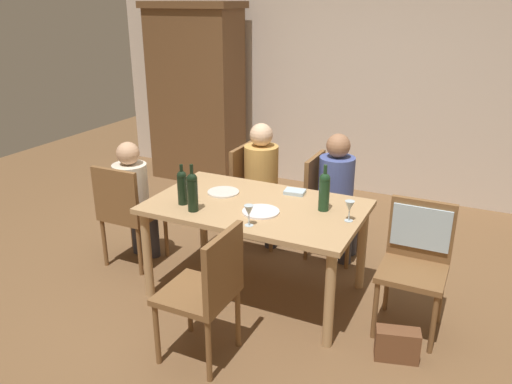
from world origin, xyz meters
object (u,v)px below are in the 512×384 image
object	(u,v)px
chair_far_right	(326,199)
dinner_plate_guest_left	(261,212)
wine_glass_near_left	(350,207)
wine_bottle_short_olive	(182,186)
dinner_plate_host	(223,192)
handbag	(397,345)
chair_near	(208,287)
wine_bottle_dark_red	(324,191)
wine_bottle_tall_green	(192,191)
wine_glass_centre	(249,211)
chair_right_end	(418,247)
dining_table	(256,215)
person_woman_host	(339,188)
person_man_guest	(134,193)
chair_far_left	(253,187)
armoire_cabinet	(196,93)
chair_left_end	(126,209)
person_man_bearded	(264,175)

from	to	relation	value
chair_far_right	dinner_plate_guest_left	world-z (taller)	chair_far_right
wine_glass_near_left	wine_bottle_short_olive	bearing A→B (deg)	-169.09
dinner_plate_host	handbag	world-z (taller)	dinner_plate_host
chair_near	wine_bottle_dark_red	distance (m)	1.12
wine_bottle_tall_green	wine_bottle_dark_red	xyz separation A→B (m)	(0.85, 0.42, -0.00)
chair_far_right	dinner_plate_host	xyz separation A→B (m)	(-0.61, -0.76, 0.23)
wine_glass_centre	chair_far_right	bearing A→B (deg)	82.95
chair_right_end	dinner_plate_guest_left	xyz separation A→B (m)	(-1.08, -0.25, 0.17)
dinner_plate_guest_left	handbag	bearing A→B (deg)	-11.72
chair_far_right	wine_bottle_dark_red	distance (m)	0.87
wine_bottle_tall_green	handbag	xyz separation A→B (m)	(1.54, -0.04, -0.80)
wine_glass_near_left	dinner_plate_host	world-z (taller)	wine_glass_near_left
dinner_plate_guest_left	wine_bottle_short_olive	bearing A→B (deg)	-170.19
chair_near	wine_bottle_short_olive	size ratio (longest dim) A/B	2.94
chair_right_end	handbag	xyz separation A→B (m)	(0.00, -0.47, -0.48)
chair_near	dining_table	bearing A→B (deg)	5.76
person_woman_host	person_man_guest	xyz separation A→B (m)	(-1.57, -0.84, -0.02)
wine_bottle_short_olive	handbag	world-z (taller)	wine_bottle_short_olive
person_man_guest	wine_bottle_dark_red	world-z (taller)	wine_bottle_dark_red
dinner_plate_host	chair_right_end	bearing A→B (deg)	0.69
chair_far_left	wine_glass_near_left	distance (m)	1.48
dining_table	wine_glass_near_left	size ratio (longest dim) A/B	10.78
armoire_cabinet	chair_left_end	xyz separation A→B (m)	(0.72, -2.32, -0.56)
person_man_bearded	wine_bottle_short_olive	bearing A→B (deg)	-8.67
wine_bottle_dark_red	wine_glass_near_left	world-z (taller)	wine_bottle_dark_red
armoire_cabinet	chair_far_left	distance (m)	2.08
dinner_plate_host	wine_glass_near_left	bearing A→B (deg)	-5.38
chair_left_end	chair_near	distance (m)	1.49
person_man_bearded	wine_bottle_short_olive	world-z (taller)	person_man_bearded
chair_right_end	wine_bottle_dark_red	distance (m)	0.76
chair_near	dinner_plate_host	world-z (taller)	chair_near
wine_bottle_tall_green	dinner_plate_host	size ratio (longest dim) A/B	1.41
chair_far_right	person_man_guest	distance (m)	1.69
dining_table	handbag	size ratio (longest dim) A/B	5.74
wine_glass_centre	chair_right_end	bearing A→B (deg)	24.77
wine_bottle_tall_green	dinner_plate_host	bearing A→B (deg)	87.14
wine_glass_near_left	person_man_bearded	bearing A→B (deg)	140.76
chair_right_end	chair_far_left	bearing A→B (deg)	-24.41
wine_bottle_short_olive	wine_glass_near_left	world-z (taller)	wine_bottle_short_olive
person_man_guest	person_woman_host	bearing A→B (deg)	28.11
chair_near	wine_bottle_dark_red	size ratio (longest dim) A/B	2.65
armoire_cabinet	chair_near	size ratio (longest dim) A/B	2.37
wine_glass_near_left	wine_glass_centre	world-z (taller)	same
chair_left_end	handbag	size ratio (longest dim) A/B	3.29
dining_table	wine_bottle_short_olive	size ratio (longest dim) A/B	5.13
chair_far_right	wine_glass_near_left	world-z (taller)	chair_far_right
person_man_bearded	wine_bottle_short_olive	xyz separation A→B (m)	(-0.17, -1.09, 0.23)
person_woman_host	wine_bottle_tall_green	xyz separation A→B (m)	(-0.75, -1.17, 0.25)
person_man_guest	dinner_plate_guest_left	world-z (taller)	person_man_guest
armoire_cabinet	dining_table	bearing A→B (deg)	-49.58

